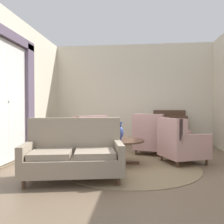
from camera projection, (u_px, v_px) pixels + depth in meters
ground at (129, 170)px, 4.42m from camera, size 8.98×8.98×0.00m
wall_back at (132, 95)px, 7.57m from camera, size 5.38×0.08×3.31m
wall_left at (25, 90)px, 5.62m from camera, size 0.08×4.49×3.31m
baseboard_back at (132, 142)px, 7.55m from camera, size 5.22×0.03×0.12m
area_rug at (129, 166)px, 4.71m from camera, size 2.84×2.84×0.01m
window_with_curtains at (9, 94)px, 4.75m from camera, size 0.12×2.09×2.83m
coffee_table at (122, 144)px, 4.84m from camera, size 0.93×0.93×0.53m
porcelain_vase at (120, 132)px, 4.88m from camera, size 0.16×0.16×0.38m
settee at (74, 155)px, 3.85m from camera, size 1.76×1.11×1.03m
armchair_near_sideboard at (87, 139)px, 5.65m from camera, size 1.14×1.14×1.03m
armchair_beside_settee at (180, 144)px, 4.96m from camera, size 1.11×1.08×0.99m
armchair_foreground_right at (150, 137)px, 5.92m from camera, size 0.97×1.02×1.06m
side_table at (160, 138)px, 6.01m from camera, size 0.44×0.44×0.69m
sideboard at (170, 129)px, 7.17m from camera, size 1.01×0.37×1.14m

